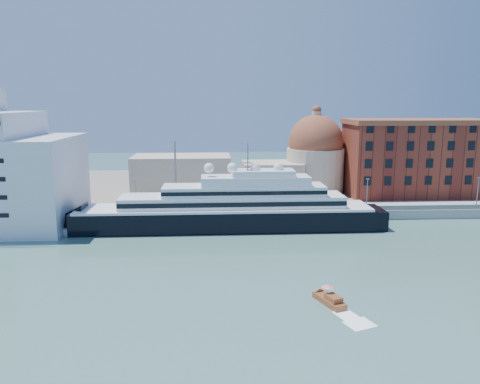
{
  "coord_description": "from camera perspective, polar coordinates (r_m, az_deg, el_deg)",
  "views": [
    {
      "loc": [
        -10.56,
        -87.11,
        30.35
      ],
      "look_at": [
        -4.22,
        18.0,
        10.03
      ],
      "focal_mm": 35.0,
      "sensor_mm": 36.0,
      "label": 1
    }
  ],
  "objects": [
    {
      "name": "service_barge",
      "position": [
        119.55,
        -22.08,
        -4.18
      ],
      "size": [
        14.09,
        7.57,
        3.02
      ],
      "rotation": [
        0.0,
        0.0,
        -0.24
      ],
      "color": "white",
      "rests_on": "ground"
    },
    {
      "name": "quay",
      "position": [
        125.0,
        1.49,
        -2.54
      ],
      "size": [
        180.0,
        10.0,
        2.5
      ],
      "primitive_type": "cube",
      "color": "gray",
      "rests_on": "ground"
    },
    {
      "name": "warehouse",
      "position": [
        153.42,
        20.69,
        4.02
      ],
      "size": [
        43.0,
        19.0,
        23.25
      ],
      "color": "maroon",
      "rests_on": "land"
    },
    {
      "name": "quay_fence",
      "position": [
        120.21,
        1.68,
        -2.18
      ],
      "size": [
        180.0,
        0.1,
        1.2
      ],
      "primitive_type": "cube",
      "color": "slate",
      "rests_on": "quay"
    },
    {
      "name": "water_taxi",
      "position": [
        74.42,
        10.91,
        -12.75
      ],
      "size": [
        4.2,
        6.68,
        3.01
      ],
      "rotation": [
        0.0,
        0.0,
        0.36
      ],
      "color": "brown",
      "rests_on": "ground"
    },
    {
      "name": "lamp_posts",
      "position": [
        121.14,
        -4.4,
        1.14
      ],
      "size": [
        120.8,
        2.4,
        18.0
      ],
      "color": "slate",
      "rests_on": "quay"
    },
    {
      "name": "ground",
      "position": [
        92.84,
        3.31,
        -8.18
      ],
      "size": [
        400.0,
        400.0,
        0.0
      ],
      "primitive_type": "plane",
      "color": "#3C6861",
      "rests_on": "ground"
    },
    {
      "name": "superyacht",
      "position": [
        113.17,
        -2.98,
        -2.46
      ],
      "size": [
        81.22,
        11.26,
        24.27
      ],
      "color": "black",
      "rests_on": "ground"
    },
    {
      "name": "land",
      "position": [
        165.08,
        0.27,
        0.68
      ],
      "size": [
        260.0,
        72.0,
        2.0
      ],
      "primitive_type": "cube",
      "color": "slate",
      "rests_on": "ground"
    },
    {
      "name": "church",
      "position": [
        147.1,
        3.2,
        3.31
      ],
      "size": [
        66.0,
        18.0,
        25.5
      ],
      "color": "beige",
      "rests_on": "land"
    }
  ]
}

